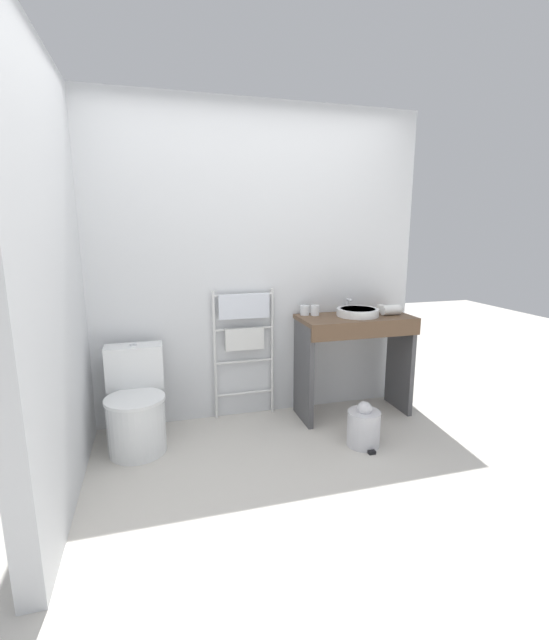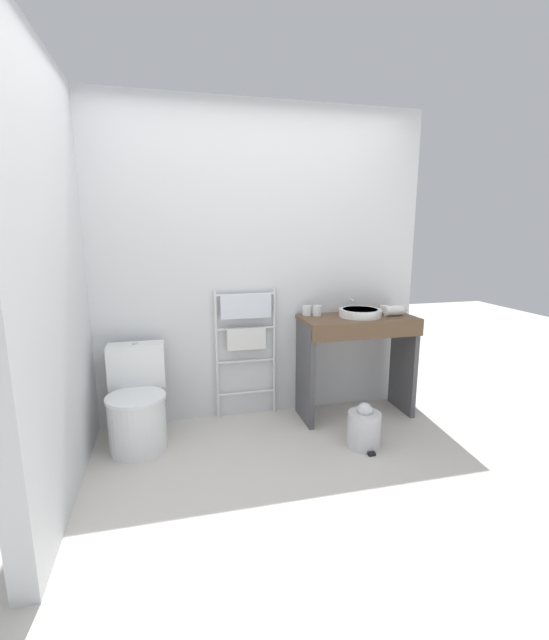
# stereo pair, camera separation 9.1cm
# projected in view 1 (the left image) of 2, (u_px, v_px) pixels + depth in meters

# --- Properties ---
(ground_plane) EXTENTS (12.00, 12.00, 0.00)m
(ground_plane) POSITION_uv_depth(u_px,v_px,m) (311.00, 507.00, 2.44)
(ground_plane) COLOR beige
(wall_back) EXTENTS (2.83, 0.12, 2.54)m
(wall_back) POSITION_uv_depth(u_px,v_px,m) (253.00, 265.00, 3.52)
(wall_back) COLOR silver
(wall_back) RESTS_ON ground_plane
(wall_side) EXTENTS (0.12, 2.03, 2.54)m
(wall_side) POSITION_uv_depth(u_px,v_px,m) (53.00, 280.00, 2.46)
(wall_side) COLOR silver
(wall_side) RESTS_ON ground_plane
(toilet) EXTENTS (0.42, 0.57, 0.73)m
(toilet) POSITION_uv_depth(u_px,v_px,m) (136.00, 408.00, 3.07)
(toilet) COLOR white
(toilet) RESTS_ON ground_plane
(towel_radiator) EXTENTS (0.51, 0.06, 1.08)m
(towel_radiator) POSITION_uv_depth(u_px,v_px,m) (244.00, 329.00, 3.49)
(towel_radiator) COLOR silver
(towel_radiator) RESTS_ON ground_plane
(vanity_counter) EXTENTS (0.93, 0.46, 0.86)m
(vanity_counter) POSITION_uv_depth(u_px,v_px,m) (355.00, 349.00, 3.57)
(vanity_counter) COLOR brown
(vanity_counter) RESTS_ON ground_plane
(sink_basin) EXTENTS (0.35, 0.35, 0.06)m
(sink_basin) POSITION_uv_depth(u_px,v_px,m) (358.00, 312.00, 3.53)
(sink_basin) COLOR white
(sink_basin) RESTS_ON vanity_counter
(faucet) EXTENTS (0.02, 0.10, 0.12)m
(faucet) POSITION_uv_depth(u_px,v_px,m) (348.00, 303.00, 3.69)
(faucet) COLOR silver
(faucet) RESTS_ON vanity_counter
(cup_near_wall) EXTENTS (0.08, 0.08, 0.08)m
(cup_near_wall) POSITION_uv_depth(u_px,v_px,m) (305.00, 310.00, 3.56)
(cup_near_wall) COLOR white
(cup_near_wall) RESTS_ON vanity_counter
(cup_near_edge) EXTENTS (0.07, 0.07, 0.08)m
(cup_near_edge) POSITION_uv_depth(u_px,v_px,m) (315.00, 310.00, 3.55)
(cup_near_edge) COLOR white
(cup_near_edge) RESTS_ON vanity_counter
(hair_dryer) EXTENTS (0.21, 0.17, 0.08)m
(hair_dryer) POSITION_uv_depth(u_px,v_px,m) (391.00, 310.00, 3.58)
(hair_dryer) COLOR white
(hair_dryer) RESTS_ON vanity_counter
(trash_bin) EXTENTS (0.24, 0.27, 0.34)m
(trash_bin) POSITION_uv_depth(u_px,v_px,m) (364.00, 427.00, 3.12)
(trash_bin) COLOR silver
(trash_bin) RESTS_ON ground_plane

